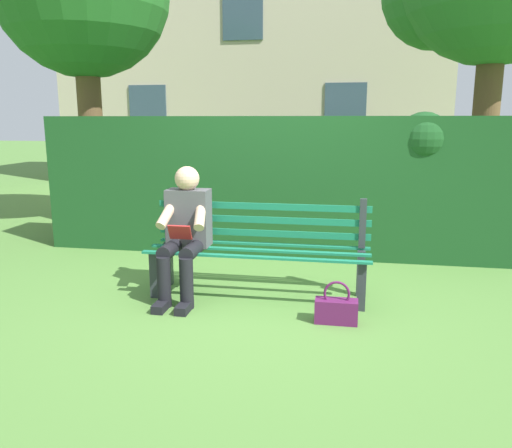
% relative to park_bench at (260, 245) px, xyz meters
% --- Properties ---
extents(ground, '(60.00, 60.00, 0.00)m').
position_rel_park_bench_xyz_m(ground, '(0.00, 0.09, -0.45)').
color(ground, '#517F38').
extents(park_bench, '(1.98, 0.53, 0.89)m').
position_rel_park_bench_xyz_m(park_bench, '(0.00, 0.00, 0.00)').
color(park_bench, '#2D3338').
rests_on(park_bench, ground).
extents(person_seated, '(0.44, 0.73, 1.17)m').
position_rel_park_bench_xyz_m(person_seated, '(0.64, 0.19, 0.16)').
color(person_seated, '#4C4C51').
rests_on(person_seated, ground).
extents(hedge_backdrop, '(5.51, 0.71, 1.66)m').
position_rel_park_bench_xyz_m(hedge_backdrop, '(0.06, -1.55, 0.38)').
color(hedge_backdrop, '#19471E').
rests_on(hedge_backdrop, ground).
extents(building_facade, '(9.14, 3.14, 6.27)m').
position_rel_park_bench_xyz_m(building_facade, '(1.62, -8.70, 2.68)').
color(building_facade, '#BCAD93').
rests_on(building_facade, ground).
extents(handbag, '(0.33, 0.14, 0.34)m').
position_rel_park_bench_xyz_m(handbag, '(-0.71, 0.58, -0.35)').
color(handbag, '#59194C').
rests_on(handbag, ground).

